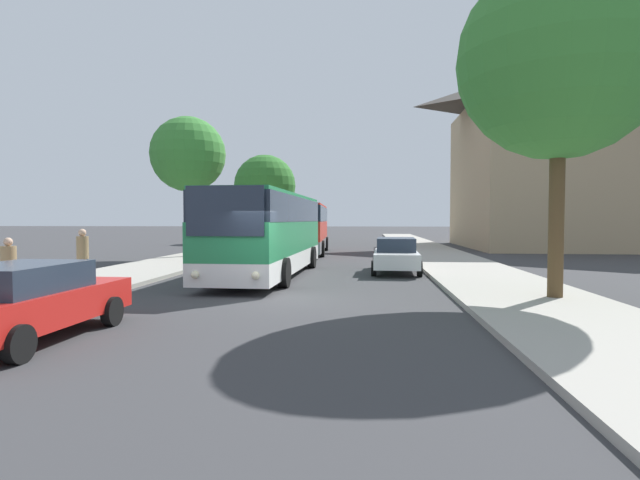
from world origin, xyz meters
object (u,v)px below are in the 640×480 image
(parked_car_left_curb, at_px, (24,301))
(pedestrian_waiting_far, at_px, (9,271))
(pedestrian_waiting_near, at_px, (83,257))
(tree_left_near, at_px, (188,155))
(bus_front, at_px, (269,232))
(tree_right_near, at_px, (559,59))
(bus_middle, at_px, (305,228))
(parked_car_right_near, at_px, (396,255))
(tree_left_far, at_px, (265,186))

(parked_car_left_curb, bearing_deg, pedestrian_waiting_far, 131.51)
(pedestrian_waiting_near, distance_m, tree_left_near, 13.68)
(bus_front, bearing_deg, tree_right_near, -30.39)
(bus_middle, height_order, parked_car_left_curb, bus_middle)
(pedestrian_waiting_near, height_order, pedestrian_waiting_far, pedestrian_waiting_near)
(bus_front, xyz_separation_m, parked_car_left_curb, (-2.43, -11.00, -0.98))
(parked_car_right_near, distance_m, tree_left_near, 14.06)
(pedestrian_waiting_near, xyz_separation_m, tree_left_near, (-1.15, 12.73, 4.88))
(parked_car_right_near, relative_size, tree_left_near, 0.59)
(bus_middle, relative_size, tree_right_near, 1.15)
(parked_car_left_curb, distance_m, pedestrian_waiting_far, 4.01)
(pedestrian_waiting_far, bearing_deg, tree_right_near, 52.92)
(parked_car_left_curb, xyz_separation_m, pedestrian_waiting_far, (-2.60, 3.04, 0.22))
(bus_front, bearing_deg, bus_middle, 92.31)
(parked_car_right_near, bearing_deg, pedestrian_waiting_near, 33.89)
(bus_middle, distance_m, tree_left_near, 8.93)
(bus_front, distance_m, bus_middle, 13.14)
(parked_car_left_curb, relative_size, parked_car_right_near, 0.97)
(parked_car_left_curb, height_order, tree_left_near, tree_left_near)
(parked_car_right_near, height_order, tree_right_near, tree_right_near)
(parked_car_right_near, relative_size, pedestrian_waiting_far, 2.83)
(parked_car_right_near, relative_size, tree_right_near, 0.51)
(pedestrian_waiting_near, xyz_separation_m, tree_right_near, (14.08, -1.03, 5.47))
(pedestrian_waiting_far, height_order, tree_right_near, tree_right_near)
(bus_middle, distance_m, parked_car_right_near, 12.61)
(parked_car_right_near, bearing_deg, parked_car_left_curb, 61.51)
(bus_front, xyz_separation_m, tree_right_near, (8.98, -5.61, 4.80))
(pedestrian_waiting_near, bearing_deg, bus_front, 121.77)
(bus_middle, height_order, pedestrian_waiting_far, bus_middle)
(parked_car_right_near, distance_m, pedestrian_waiting_far, 14.05)
(bus_front, relative_size, tree_left_near, 1.45)
(tree_left_near, bearing_deg, tree_left_far, 89.51)
(parked_car_right_near, bearing_deg, bus_front, 20.87)
(parked_car_right_near, bearing_deg, tree_left_far, -65.55)
(tree_left_far, bearing_deg, pedestrian_waiting_near, -88.34)
(parked_car_left_curb, relative_size, tree_left_far, 0.53)
(pedestrian_waiting_near, distance_m, tree_left_far, 34.04)
(bus_front, xyz_separation_m, parked_car_right_near, (5.13, 1.73, -0.98))
(parked_car_left_curb, height_order, tree_right_near, tree_right_near)
(bus_front, height_order, tree_right_near, tree_right_near)
(pedestrian_waiting_far, distance_m, tree_right_near, 15.25)
(tree_left_near, xyz_separation_m, tree_right_near, (15.23, -13.76, 0.59))
(tree_right_near, bearing_deg, pedestrian_waiting_near, 175.82)
(bus_front, distance_m, tree_right_near, 11.62)
(bus_front, relative_size, bus_middle, 1.11)
(pedestrian_waiting_near, bearing_deg, bus_middle, 154.29)
(parked_car_right_near, bearing_deg, bus_middle, -62.87)
(parked_car_left_curb, bearing_deg, tree_left_far, 96.14)
(bus_front, relative_size, parked_car_right_near, 2.47)
(tree_left_near, bearing_deg, tree_right_near, -42.10)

